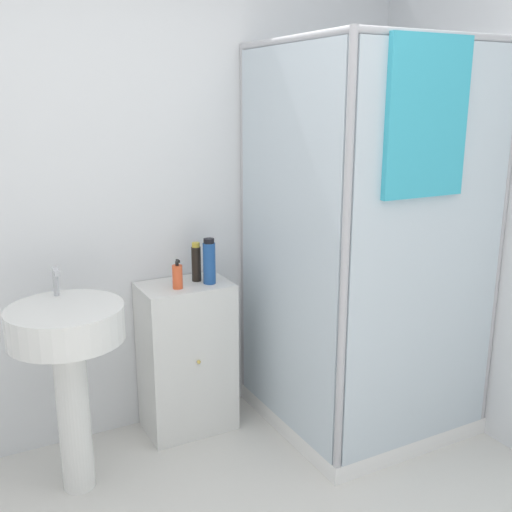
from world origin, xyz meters
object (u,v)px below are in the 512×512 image
object	(u,v)px
sink	(68,351)
shampoo_bottle_blue	(209,262)
shampoo_bottle_tall_black	(196,262)
soap_dispenser	(177,276)

from	to	relation	value
sink	shampoo_bottle_blue	distance (m)	0.83
sink	shampoo_bottle_blue	world-z (taller)	shampoo_bottle_blue
sink	shampoo_bottle_tall_black	xyz separation A→B (m)	(0.72, 0.28, 0.24)
shampoo_bottle_tall_black	shampoo_bottle_blue	world-z (taller)	shampoo_bottle_blue
sink	shampoo_bottle_blue	bearing A→B (deg)	14.97
soap_dispenser	shampoo_bottle_tall_black	bearing A→B (deg)	29.41
sink	shampoo_bottle_blue	xyz separation A→B (m)	(0.77, 0.20, 0.26)
sink	soap_dispenser	bearing A→B (deg)	18.87
sink	soap_dispenser	distance (m)	0.66
sink	soap_dispenser	world-z (taller)	sink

